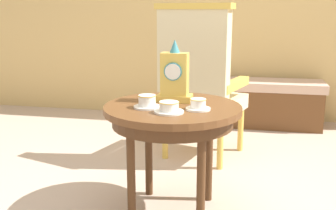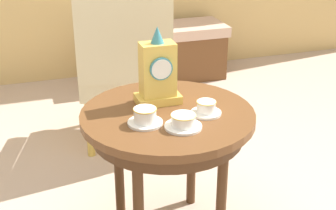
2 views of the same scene
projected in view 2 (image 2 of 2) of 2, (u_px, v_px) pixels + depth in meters
The scene contains 7 objects.
side_table at pixel (168, 128), 2.05m from camera, with size 0.73×0.73×0.61m.
teacup_left at pixel (145, 117), 1.91m from camera, with size 0.14×0.14×0.07m.
teacup_right at pixel (183, 122), 1.88m from camera, with size 0.15×0.15×0.06m.
teacup_center at pixel (206, 109), 1.99m from camera, with size 0.13×0.13×0.06m.
mantel_clock at pixel (158, 73), 2.05m from camera, with size 0.19×0.11×0.34m.
armchair at pixel (127, 53), 2.77m from camera, with size 0.67×0.66×1.14m.
window_bench at pixel (163, 53), 3.97m from camera, with size 1.02×0.40×0.44m.
Camera 2 is at (-0.60, -1.68, 1.46)m, focal length 52.32 mm.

